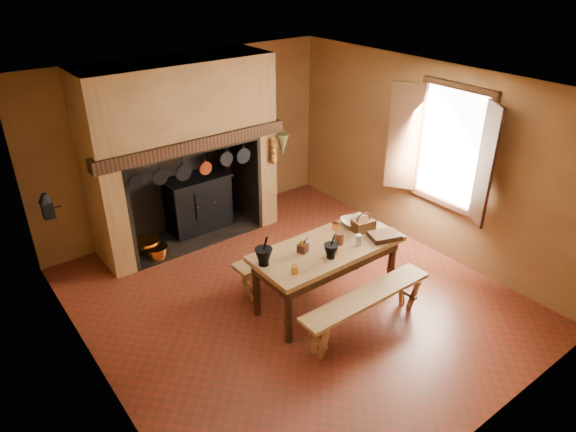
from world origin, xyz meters
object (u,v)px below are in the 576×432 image
Objects in this scene: iron_range at (199,202)px; work_table at (327,255)px; mixing_bowl at (353,222)px; wicker_basket at (363,225)px; bench_front at (366,304)px; coffee_grinder at (303,247)px.

iron_range reaches higher than work_table.
mixing_bowl is 1.04× the size of wicker_basket.
bench_front is 6.01× the size of wicker_basket.
iron_range is at bearing 95.71° from bench_front.
mixing_bowl is at bearing 18.67° from work_table.
work_table is 6.33× the size of wicker_basket.
mixing_bowl is 0.20m from wicker_basket.
wicker_basket reaches higher than work_table.
mixing_bowl reaches higher than bench_front.
bench_front is (0.00, -0.72, -0.32)m from work_table.
work_table is at bearing 90.00° from bench_front.
coffee_grinder is at bearing 166.41° from work_table.
coffee_grinder is (0.01, -2.68, 0.43)m from iron_range.
iron_range is 0.82× the size of work_table.
work_table is 1.05× the size of bench_front.
bench_front is at bearing -84.29° from iron_range.
coffee_grinder is (-0.34, 0.80, 0.52)m from bench_front.
coffee_grinder is at bearing -174.51° from wicker_basket.
iron_range is 2.79m from work_table.
mixing_bowl is (0.99, -2.54, 0.40)m from iron_range.
mixing_bowl is (0.64, 0.94, 0.49)m from bench_front.
coffee_grinder is at bearing -172.13° from mixing_bowl.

